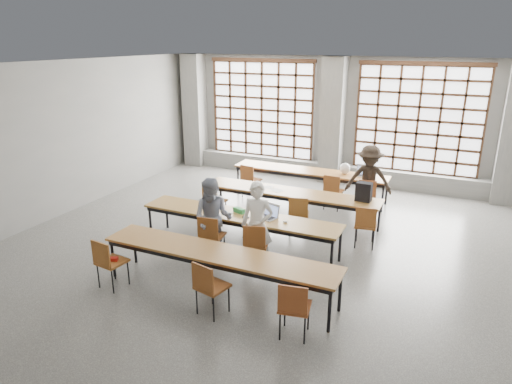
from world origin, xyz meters
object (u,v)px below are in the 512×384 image
green_box (239,210)px  student_back (369,180)px  chair_back_right (367,193)px  plastic_bag (345,169)px  laptop_front (269,214)px  mouse (285,222)px  chair_near_left (108,259)px  chair_near_right (294,304)px  desk_row_d (218,256)px  backpack (364,192)px  chair_mid_right (366,222)px  chair_back_left (250,177)px  chair_front_right (255,242)px  desk_row_c (240,217)px  student_male (257,225)px  chair_mid_centre (298,212)px  laptop_back (363,173)px  chair_front_left (211,233)px  student_female (213,219)px  desk_row_b (290,194)px  chair_back_mid (333,189)px  red_pouch (112,259)px  chair_near_mid (209,283)px  phone (246,217)px  chair_mid_left (213,198)px  desk_row_a (310,173)px

green_box → student_back: bearing=56.8°
chair_back_right → plastic_bag: size_ratio=3.08×
laptop_front → mouse: 0.40m
chair_near_left → chair_near_right: bearing=0.0°
desk_row_d → backpack: (1.59, 3.36, 0.27)m
chair_mid_right → chair_back_left: bearing=151.8°
chair_front_right → mouse: size_ratio=8.98×
chair_back_right → plastic_bag: 1.04m
student_back → backpack: student_back is taller
chair_front_right → student_back: bearing=71.1°
desk_row_c → student_back: size_ratio=2.44×
backpack → green_box: bearing=-137.8°
laptop_front → backpack: bearing=49.1°
student_male → green_box: size_ratio=6.38×
laptop_front → plastic_bag: 3.50m
chair_back_left → chair_mid_centre: same height
mouse → chair_mid_centre: bearing=96.6°
laptop_front → laptop_back: size_ratio=1.18×
chair_back_left → chair_front_left: (0.86, -3.51, 0.00)m
laptop_front → green_box: size_ratio=1.76×
student_female → chair_near_right: bearing=-51.3°
student_male → student_female: 0.90m
desk_row_b → desk_row_c: same height
chair_back_mid → red_pouch: bearing=-114.9°
chair_back_mid → student_male: size_ratio=0.55×
chair_mid_right → chair_front_left: same height
chair_near_left → chair_near_mid: (1.89, 0.00, 0.00)m
chair_near_mid → green_box: (-0.65, 2.31, 0.24)m
green_box → phone: green_box is taller
chair_near_left → green_box: bearing=61.8°
chair_mid_centre → chair_front_right: same height
chair_mid_centre → chair_near_right: (1.11, -3.31, 0.00)m
chair_front_left → backpack: size_ratio=2.20×
chair_back_right → red_pouch: chair_back_right is taller
desk_row_d → green_box: size_ratio=16.00×
chair_mid_left → chair_mid_centre: size_ratio=1.00×
chair_back_mid → plastic_bag: 0.77m
backpack → chair_back_mid: bearing=133.0°
chair_front_right → laptop_back: bearing=76.9°
chair_back_mid → chair_mid_left: (-2.27, -1.80, 0.00)m
chair_near_left → chair_back_left: bearing=88.4°
chair_front_right → student_female: student_female is taller
phone → desk_row_a: bearing=88.7°
desk_row_c → desk_row_d: bearing=-75.4°
desk_row_c → student_back: student_back is taller
desk_row_d → student_back: bearing=72.6°
phone → green_box: bearing=142.0°
desk_row_d → chair_back_right: size_ratio=4.55×
desk_row_c → chair_near_left: 2.58m
plastic_bag → red_pouch: (-2.45, -5.71, -0.37)m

